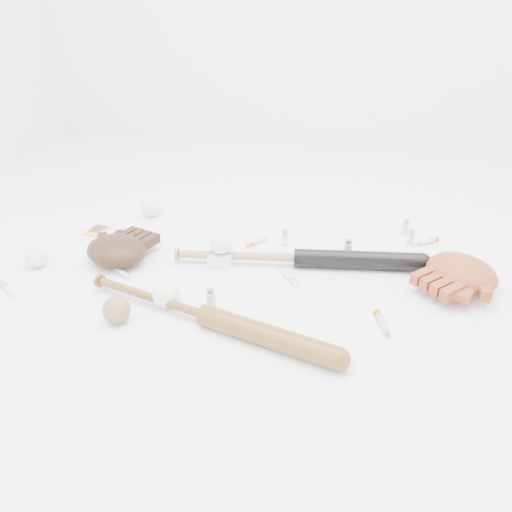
% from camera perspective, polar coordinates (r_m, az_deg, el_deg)
% --- Properties ---
extents(bat_dark, '(0.89, 0.19, 0.07)m').
position_cam_1_polar(bat_dark, '(1.71, 4.70, -0.23)').
color(bat_dark, black).
rests_on(bat_dark, ground).
extents(bat_wood, '(0.83, 0.29, 0.06)m').
position_cam_1_polar(bat_wood, '(1.43, -5.88, -6.74)').
color(bat_wood, brown).
rests_on(bat_wood, ground).
extents(glove_dark, '(0.33, 0.33, 0.09)m').
position_cam_1_polar(glove_dark, '(1.79, -15.67, 0.64)').
color(glove_dark, '#311B0D').
rests_on(glove_dark, ground).
extents(glove_tan, '(0.39, 0.39, 0.10)m').
position_cam_1_polar(glove_tan, '(1.72, 22.42, -1.75)').
color(glove_tan, brown).
rests_on(glove_tan, ground).
extents(trading_card, '(0.08, 0.11, 0.01)m').
position_cam_1_polar(trading_card, '(2.06, -17.78, 2.78)').
color(trading_card, gold).
rests_on(trading_card, ground).
extents(pedestal, '(0.08, 0.08, 0.04)m').
position_cam_1_polar(pedestal, '(1.73, -4.01, -0.29)').
color(pedestal, white).
rests_on(pedestal, ground).
extents(baseball_on_pedestal, '(0.08, 0.08, 0.08)m').
position_cam_1_polar(baseball_on_pedestal, '(1.70, -4.07, 1.50)').
color(baseball_on_pedestal, white).
rests_on(baseball_on_pedestal, pedestal).
extents(baseball_left, '(0.07, 0.07, 0.07)m').
position_cam_1_polar(baseball_left, '(1.86, -23.82, -0.13)').
color(baseball_left, white).
rests_on(baseball_left, ground).
extents(baseball_upper, '(0.08, 0.08, 0.08)m').
position_cam_1_polar(baseball_upper, '(2.13, -11.89, 5.47)').
color(baseball_upper, white).
rests_on(baseball_upper, ground).
extents(baseball_mid, '(0.08, 0.08, 0.08)m').
position_cam_1_polar(baseball_mid, '(1.52, -10.24, -4.37)').
color(baseball_mid, white).
rests_on(baseball_mid, ground).
extents(baseball_aged, '(0.08, 0.08, 0.08)m').
position_cam_1_polar(baseball_aged, '(1.48, -15.66, -5.95)').
color(baseball_aged, olive).
rests_on(baseball_aged, ground).
extents(syringe_0, '(0.12, 0.10, 0.02)m').
position_cam_1_polar(syringe_0, '(1.76, -26.53, -3.49)').
color(syringe_0, '#ADBCC6').
rests_on(syringe_0, ground).
extents(syringe_1, '(0.10, 0.12, 0.02)m').
position_cam_1_polar(syringe_1, '(1.65, 3.68, -2.39)').
color(syringe_1, '#ADBCC6').
rests_on(syringe_1, ground).
extents(syringe_2, '(0.09, 0.12, 0.02)m').
position_cam_1_polar(syringe_2, '(1.87, 0.25, 1.66)').
color(syringe_2, '#ADBCC6').
rests_on(syringe_2, ground).
extents(syringe_3, '(0.07, 0.15, 0.02)m').
position_cam_1_polar(syringe_3, '(1.47, 14.35, -7.69)').
color(syringe_3, '#ADBCC6').
rests_on(syringe_3, ground).
extents(syringe_4, '(0.12, 0.10, 0.02)m').
position_cam_1_polar(syringe_4, '(1.97, 18.85, 1.51)').
color(syringe_4, '#ADBCC6').
rests_on(syringe_4, ground).
extents(syringe_5, '(0.14, 0.12, 0.02)m').
position_cam_1_polar(syringe_5, '(1.73, -15.24, -1.67)').
color(syringe_5, '#ADBCC6').
rests_on(syringe_5, ground).
extents(vial_0, '(0.02, 0.02, 0.06)m').
position_cam_1_polar(vial_0, '(1.85, 3.30, 2.10)').
color(vial_0, '#B1BCC3').
rests_on(vial_0, ground).
extents(vial_1, '(0.02, 0.02, 0.06)m').
position_cam_1_polar(vial_1, '(1.94, 17.29, 2.07)').
color(vial_1, '#B1BCC3').
rests_on(vial_1, ground).
extents(vial_2, '(0.03, 0.03, 0.07)m').
position_cam_1_polar(vial_2, '(1.78, 10.44, 0.78)').
color(vial_2, '#B1BCC3').
rests_on(vial_2, ground).
extents(vial_3, '(0.04, 0.04, 0.09)m').
position_cam_1_polar(vial_3, '(1.73, 22.12, -1.73)').
color(vial_3, '#B1BCC3').
rests_on(vial_3, ground).
extents(vial_4, '(0.03, 0.03, 0.07)m').
position_cam_1_polar(vial_4, '(1.49, -5.17, -4.91)').
color(vial_4, '#B1BCC3').
rests_on(vial_4, ground).
extents(vial_5, '(0.03, 0.03, 0.07)m').
position_cam_1_polar(vial_5, '(2.00, 16.71, 3.15)').
color(vial_5, '#B1BCC3').
rests_on(vial_5, ground).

